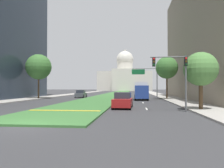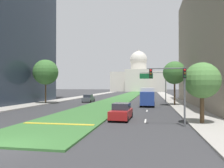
{
  "view_description": "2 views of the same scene",
  "coord_description": "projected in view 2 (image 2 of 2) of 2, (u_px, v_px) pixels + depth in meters",
  "views": [
    {
      "loc": [
        6.23,
        -11.95,
        2.24
      ],
      "look_at": [
        -1.05,
        60.61,
        3.35
      ],
      "focal_mm": 35.5,
      "sensor_mm": 36.0,
      "label": 1
    },
    {
      "loc": [
        8.05,
        -11.03,
        3.51
      ],
      "look_at": [
        -1.83,
        45.29,
        4.03
      ],
      "focal_mm": 35.47,
      "sensor_mm": 36.0,
      "label": 2
    }
  ],
  "objects": [
    {
      "name": "sedan_distant",
      "position": [
        149.0,
        96.0,
        61.86
      ],
      "size": [
        1.85,
        4.64,
        1.8
      ],
      "color": "silver",
      "rests_on": "ground_plane"
    },
    {
      "name": "sidewalk_right",
      "position": [
        169.0,
        98.0,
        64.33
      ],
      "size": [
        4.0,
        124.35,
        0.15
      ],
      "primitive_type": "cube",
      "color": "#9E9991",
      "rests_on": "ground_plane"
    },
    {
      "name": "ground_plane",
      "position": [
        128.0,
        96.0,
        80.26
      ],
      "size": [
        303.96,
        303.96,
        0.0
      ],
      "primitive_type": "plane",
      "color": "#333335"
    },
    {
      "name": "grass_median",
      "position": [
        126.0,
        96.0,
        73.46
      ],
      "size": [
        7.22,
        124.35,
        0.14
      ],
      "primitive_type": "cube",
      "color": "#386B33",
      "rests_on": "ground_plane"
    },
    {
      "name": "street_tree_left_mid",
      "position": [
        46.0,
        72.0,
        43.69
      ],
      "size": [
        4.97,
        4.97,
        8.74
      ],
      "color": "#4C3823",
      "rests_on": "ground_plane"
    },
    {
      "name": "overhead_guide_sign",
      "position": [
        156.0,
        81.0,
        46.38
      ],
      "size": [
        5.5,
        0.2,
        6.5
      ],
      "color": "#515456",
      "rests_on": "ground_plane"
    },
    {
      "name": "box_truck_delivery",
      "position": [
        147.0,
        96.0,
        38.58
      ],
      "size": [
        2.4,
        6.4,
        3.2
      ],
      "color": "navy",
      "rests_on": "ground_plane"
    },
    {
      "name": "street_tree_right_near",
      "position": [
        202.0,
        81.0,
        20.14
      ],
      "size": [
        3.29,
        3.29,
        5.67
      ],
      "color": "#4C3823",
      "rests_on": "ground_plane"
    },
    {
      "name": "sedan_lead_stopped",
      "position": [
        121.0,
        112.0,
        23.02
      ],
      "size": [
        2.1,
        4.48,
        1.72
      ],
      "color": "maroon",
      "rests_on": "ground_plane"
    },
    {
      "name": "sidewalk_left",
      "position": [
        81.0,
        97.0,
        68.98
      ],
      "size": [
        4.0,
        124.35,
        0.15
      ],
      "primitive_type": "cube",
      "color": "#9E9991",
      "rests_on": "ground_plane"
    },
    {
      "name": "street_tree_right_mid",
      "position": [
        175.0,
        73.0,
        39.4
      ],
      "size": [
        4.09,
        4.09,
        7.93
      ],
      "color": "#4C3823",
      "rests_on": "ground_plane"
    },
    {
      "name": "sedan_midblock",
      "position": [
        88.0,
        98.0,
        48.27
      ],
      "size": [
        2.0,
        4.31,
        1.67
      ],
      "color": "#4C5156",
      "rests_on": "ground_plane"
    },
    {
      "name": "traffic_light_near_right",
      "position": [
        174.0,
        83.0,
        19.16
      ],
      "size": [
        3.34,
        0.35,
        5.2
      ],
      "color": "#515456",
      "rests_on": "ground_plane"
    },
    {
      "name": "median_curb_nose",
      "position": [
        58.0,
        124.0,
        19.53
      ],
      "size": [
        6.49,
        0.5,
        0.04
      ],
      "primitive_type": "cube",
      "color": "gold",
      "rests_on": "grass_median"
    },
    {
      "name": "capitol_building",
      "position": [
        138.0,
        78.0,
        147.53
      ],
      "size": [
        35.39,
        23.68,
        27.78
      ],
      "color": "beige",
      "rests_on": "ground_plane"
    },
    {
      "name": "lane_dashes_right",
      "position": [
        148.0,
        103.0,
        46.19
      ],
      "size": [
        0.16,
        47.31,
        0.01
      ],
      "color": "silver",
      "rests_on": "ground_plane"
    }
  ]
}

